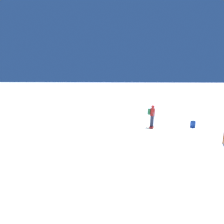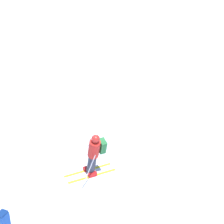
# 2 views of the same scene
# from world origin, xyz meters

# --- Properties ---
(ground_plane) EXTENTS (300.00, 300.00, 0.00)m
(ground_plane) POSITION_xyz_m (0.00, 0.00, 0.00)
(ground_plane) COLOR white
(skier) EXTENTS (1.42, 1.68, 1.71)m
(skier) POSITION_xyz_m (1.10, -0.04, 0.93)
(skier) COLOR yellow
(skier) RESTS_ON ground
(spare_backpack) EXTENTS (0.33, 0.37, 0.50)m
(spare_backpack) POSITION_xyz_m (1.30, -3.15, 0.24)
(spare_backpack) COLOR #194293
(spare_backpack) RESTS_ON ground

